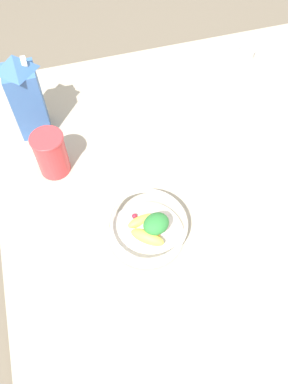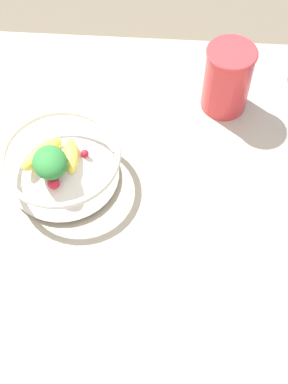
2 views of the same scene
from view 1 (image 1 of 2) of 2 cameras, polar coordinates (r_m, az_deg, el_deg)
name	(u,v)px [view 1 (image 1 of 2)]	position (r m, az deg, el deg)	size (l,w,h in m)	color
ground_plane	(227,190)	(1.02, 12.54, 0.32)	(6.00, 6.00, 0.00)	#665B4C
countertop	(228,186)	(1.01, 12.73, 0.87)	(1.17, 1.17, 0.04)	#B2A893
fruit_bowl	(147,228)	(0.85, 0.47, -5.47)	(0.19, 0.19, 0.08)	silver
milk_carton	(26,95)	(1.04, -17.58, 13.89)	(0.08, 0.08, 0.25)	#3D6BB2
drinking_cup	(51,153)	(0.97, -14.00, 5.78)	(0.08, 0.08, 0.12)	#DB383D
garlic_bowl	(238,50)	(1.35, 14.18, 20.23)	(0.11, 0.11, 0.06)	white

